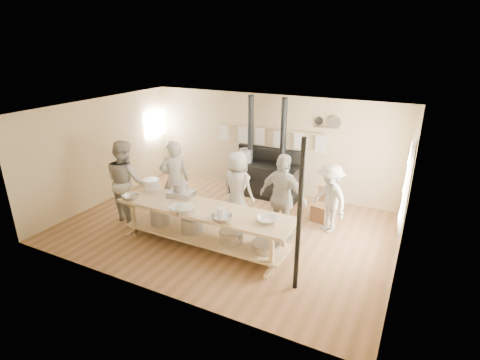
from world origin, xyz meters
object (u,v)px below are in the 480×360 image
object	(u,v)px
cook_center	(238,187)
cook_by_window	(329,198)
stove	(265,176)
cook_right	(283,198)
chair	(321,211)
cook_far_left	(175,180)
cook_left	(126,181)
roasting_pan	(181,194)
prep_table	(204,223)

from	to	relation	value
cook_center	cook_by_window	bearing A→B (deg)	-157.16
stove	cook_right	distance (m)	2.42
cook_right	chair	xyz separation A→B (m)	(0.50, 1.21, -0.69)
stove	cook_center	distance (m)	1.71
chair	cook_far_left	bearing A→B (deg)	-145.64
stove	cook_by_window	distance (m)	2.39
cook_left	roasting_pan	bearing A→B (deg)	-160.57
cook_far_left	chair	world-z (taller)	cook_far_left
cook_center	roasting_pan	distance (m)	1.32
cook_center	cook_right	xyz separation A→B (m)	(1.20, -0.35, 0.10)
cook_left	cook_right	size ratio (longest dim) A/B	1.02
cook_center	cook_right	world-z (taller)	cook_right
cook_far_left	cook_right	distance (m)	2.58
stove	prep_table	xyz separation A→B (m)	(-0.00, -3.02, -0.00)
stove	roasting_pan	world-z (taller)	stove
cook_far_left	roasting_pan	world-z (taller)	cook_far_left
cook_center	cook_right	size ratio (longest dim) A/B	0.89
cook_center	chair	distance (m)	2.00
prep_table	cook_left	xyz separation A→B (m)	(-2.20, 0.25, 0.42)
prep_table	cook_far_left	world-z (taller)	cook_far_left
cook_by_window	cook_right	bearing A→B (deg)	-95.00
roasting_pan	cook_far_left	bearing A→B (deg)	134.36
cook_right	chair	size ratio (longest dim) A/B	2.39
stove	roasting_pan	distance (m)	2.86
cook_left	cook_by_window	size ratio (longest dim) A/B	1.23
cook_center	roasting_pan	world-z (taller)	cook_center
stove	chair	bearing A→B (deg)	-24.86
stove	prep_table	distance (m)	3.02
prep_table	chair	world-z (taller)	prep_table
roasting_pan	cook_left	bearing A→B (deg)	-179.06
cook_far_left	roasting_pan	distance (m)	0.86
cook_center	cook_right	bearing A→B (deg)	174.54
cook_left	cook_center	bearing A→B (deg)	-135.76
cook_left	chair	world-z (taller)	cook_left
cook_by_window	roasting_pan	size ratio (longest dim) A/B	2.98
cook_center	roasting_pan	bearing A→B (deg)	64.71
cook_center	cook_right	distance (m)	1.26
prep_table	cook_by_window	distance (m)	2.69
cook_right	chair	distance (m)	1.49
stove	cook_right	xyz separation A→B (m)	(1.26, -2.03, 0.40)
prep_table	stove	bearing A→B (deg)	89.96
stove	roasting_pan	size ratio (longest dim) A/B	5.05
cook_far_left	stove	bearing A→B (deg)	-163.60
cook_center	chair	bearing A→B (deg)	-142.41
cook_far_left	cook_by_window	size ratio (longest dim) A/B	1.19
prep_table	cook_center	size ratio (longest dim) A/B	2.20
cook_by_window	roasting_pan	bearing A→B (deg)	-111.88
stove	prep_table	bearing A→B (deg)	-90.04
cook_right	roasting_pan	size ratio (longest dim) A/B	3.58
cook_center	cook_by_window	xyz separation A→B (m)	(1.97, 0.42, -0.05)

